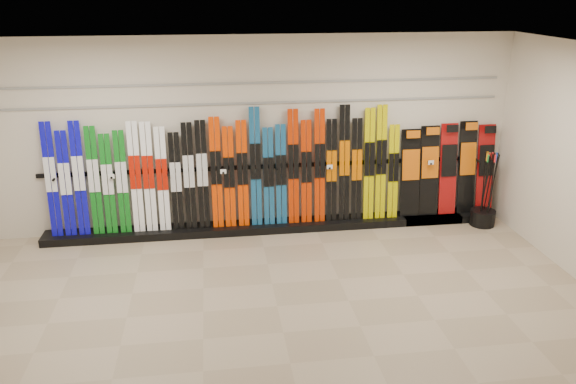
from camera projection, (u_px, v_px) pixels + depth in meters
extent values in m
plane|color=gray|center=(277.00, 306.00, 6.80)|extent=(8.00, 8.00, 0.00)
plane|color=beige|center=(257.00, 135.00, 8.61)|extent=(8.00, 0.00, 8.00)
plane|color=silver|center=(275.00, 53.00, 5.77)|extent=(8.00, 8.00, 0.00)
cube|color=black|center=(274.00, 226.00, 8.93)|extent=(8.00, 0.40, 0.12)
cube|color=#0D0AB8|center=(51.00, 180.00, 8.22)|extent=(0.17, 0.19, 1.72)
cube|color=#0D0AB8|center=(66.00, 184.00, 8.26)|extent=(0.17, 0.18, 1.58)
cube|color=#0D0AB8|center=(79.00, 179.00, 8.27)|extent=(0.17, 0.19, 1.72)
cube|color=#0F6B18|center=(94.00, 181.00, 8.31)|extent=(0.17, 0.18, 1.63)
cube|color=#0F6B18|center=(108.00, 184.00, 8.35)|extent=(0.17, 0.17, 1.51)
cube|color=#0F6B18|center=(122.00, 182.00, 8.37)|extent=(0.17, 0.17, 1.56)
cube|color=white|center=(136.00, 178.00, 8.38)|extent=(0.17, 0.19, 1.68)
cube|color=white|center=(149.00, 177.00, 8.41)|extent=(0.17, 0.19, 1.67)
cube|color=white|center=(162.00, 179.00, 8.44)|extent=(0.17, 0.18, 1.59)
cube|color=black|center=(176.00, 182.00, 8.48)|extent=(0.17, 0.17, 1.50)
cube|color=black|center=(189.00, 177.00, 8.49)|extent=(0.17, 0.18, 1.64)
cube|color=black|center=(202.00, 175.00, 8.51)|extent=(0.17, 0.19, 1.67)
cube|color=#E73800|center=(216.00, 173.00, 8.53)|extent=(0.17, 0.19, 1.71)
cube|color=#E73800|center=(229.00, 177.00, 8.58)|extent=(0.17, 0.17, 1.56)
cube|color=#E73800|center=(243.00, 174.00, 8.59)|extent=(0.17, 0.18, 1.65)
cube|color=navy|center=(256.00, 167.00, 8.60)|extent=(0.17, 0.20, 1.84)
cube|color=navy|center=(269.00, 177.00, 8.66)|extent=(0.17, 0.17, 1.53)
cube|color=navy|center=(281.00, 175.00, 8.68)|extent=(0.17, 0.18, 1.57)
cube|color=#C02902|center=(293.00, 167.00, 8.68)|extent=(0.17, 0.20, 1.79)
cube|color=#C02902|center=(306.00, 172.00, 8.73)|extent=(0.17, 0.18, 1.62)
cube|color=#C02902|center=(320.00, 166.00, 8.73)|extent=(0.17, 0.20, 1.79)
cube|color=black|center=(331.00, 171.00, 8.78)|extent=(0.17, 0.18, 1.62)
cube|color=black|center=(344.00, 164.00, 8.78)|extent=(0.17, 0.20, 1.84)
cube|color=black|center=(357.00, 170.00, 8.83)|extent=(0.17, 0.18, 1.62)
cube|color=#C0B900|center=(369.00, 164.00, 8.84)|extent=(0.17, 0.20, 1.78)
cube|color=#C0B900|center=(381.00, 163.00, 8.86)|extent=(0.17, 0.20, 1.82)
cube|color=#C0B900|center=(393.00, 172.00, 8.93)|extent=(0.17, 0.17, 1.51)
cube|color=black|center=(410.00, 173.00, 9.02)|extent=(0.32, 0.22, 1.41)
cube|color=black|center=(429.00, 171.00, 9.06)|extent=(0.31, 0.23, 1.45)
cube|color=#990C0C|center=(448.00, 169.00, 9.10)|extent=(0.28, 0.23, 1.48)
cube|color=black|center=(467.00, 168.00, 9.14)|extent=(0.29, 0.23, 1.51)
cube|color=#990C0C|center=(485.00, 169.00, 9.18)|extent=(0.28, 0.22, 1.44)
cylinder|color=black|center=(482.00, 218.00, 9.09)|extent=(0.40, 0.40, 0.25)
cylinder|color=black|center=(491.00, 191.00, 8.87)|extent=(0.09, 0.15, 1.17)
cylinder|color=black|center=(483.00, 189.00, 8.94)|extent=(0.07, 0.16, 1.17)
cylinder|color=black|center=(492.00, 190.00, 8.87)|extent=(0.14, 0.04, 1.18)
cylinder|color=black|center=(485.00, 188.00, 8.99)|extent=(0.10, 0.05, 1.18)
cylinder|color=black|center=(485.00, 188.00, 8.98)|extent=(0.06, 0.15, 1.17)
cylinder|color=black|center=(483.00, 187.00, 9.03)|extent=(0.08, 0.06, 1.18)
cylinder|color=black|center=(492.00, 188.00, 8.98)|extent=(0.04, 0.06, 1.18)
cylinder|color=black|center=(484.00, 191.00, 8.87)|extent=(0.04, 0.12, 1.18)
cylinder|color=black|center=(488.00, 188.00, 8.99)|extent=(0.07, 0.06, 1.18)
cube|color=gray|center=(256.00, 103.00, 8.42)|extent=(7.60, 0.02, 0.03)
cube|color=gray|center=(256.00, 83.00, 8.31)|extent=(7.60, 0.02, 0.03)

